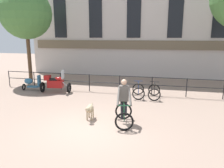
{
  "coord_description": "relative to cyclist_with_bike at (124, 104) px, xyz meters",
  "views": [
    {
      "loc": [
        2.47,
        -7.06,
        3.31
      ],
      "look_at": [
        0.1,
        2.86,
        1.05
      ],
      "focal_mm": 35.0,
      "sensor_mm": 36.0,
      "label": 1
    }
  ],
  "objects": [
    {
      "name": "tree_canalside_left",
      "position": [
        -8.0,
        6.03,
        4.05
      ],
      "size": [
        3.53,
        3.53,
        6.6
      ],
      "color": "brown",
      "rests_on": "ground_plane"
    },
    {
      "name": "parked_scooter",
      "position": [
        -6.45,
        3.82,
        -0.3
      ],
      "size": [
        1.32,
        0.57,
        0.96
      ],
      "rotation": [
        0.0,
        0.0,
        1.71
      ],
      "color": "black",
      "rests_on": "ground_plane"
    },
    {
      "name": "canal_railing",
      "position": [
        -1.07,
        4.45,
        -0.05
      ],
      "size": [
        15.05,
        0.05,
        1.05
      ],
      "color": "black",
      "rests_on": "ground_plane"
    },
    {
      "name": "parked_motorcycle",
      "position": [
        -4.8,
        3.66,
        -0.2
      ],
      "size": [
        1.82,
        0.83,
        1.35
      ],
      "rotation": [
        0.0,
        0.0,
        1.7
      ],
      "color": "black",
      "rests_on": "ground_plane"
    },
    {
      "name": "cyclist_with_bike",
      "position": [
        0.0,
        0.0,
        0.0
      ],
      "size": [
        0.9,
        1.28,
        1.7
      ],
      "rotation": [
        0.0,
        0.0,
        0.2
      ],
      "color": "black",
      "rests_on": "ground_plane"
    },
    {
      "name": "parked_bicycle_mid_left",
      "position": [
        0.97,
        3.79,
        -0.41
      ],
      "size": [
        0.71,
        1.14,
        0.86
      ],
      "rotation": [
        0.0,
        0.0,
        3.19
      ],
      "color": "black",
      "rests_on": "ground_plane"
    },
    {
      "name": "building_facade",
      "position": [
        -1.07,
        10.24,
        5.06
      ],
      "size": [
        18.0,
        0.72,
        11.69
      ],
      "color": "beige",
      "rests_on": "ground_plane"
    },
    {
      "name": "dog",
      "position": [
        -1.4,
        0.07,
        -0.33
      ],
      "size": [
        0.32,
        0.89,
        0.62
      ],
      "rotation": [
        0.0,
        0.0,
        0.09
      ],
      "color": "tan",
      "rests_on": "ground_plane"
    },
    {
      "name": "parked_bicycle_near_lamp",
      "position": [
        0.11,
        3.79,
        -0.41
      ],
      "size": [
        0.8,
        1.19,
        0.86
      ],
      "rotation": [
        0.0,
        0.0,
        3.27
      ],
      "color": "black",
      "rests_on": "ground_plane"
    },
    {
      "name": "ground_plane",
      "position": [
        -1.07,
        -0.75,
        -0.76
      ],
      "size": [
        60.0,
        60.0,
        0.0
      ],
      "primitive_type": "plane",
      "color": "gray"
    }
  ]
}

